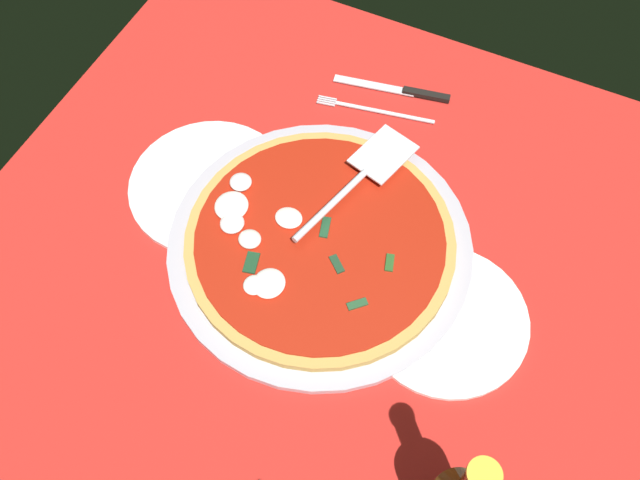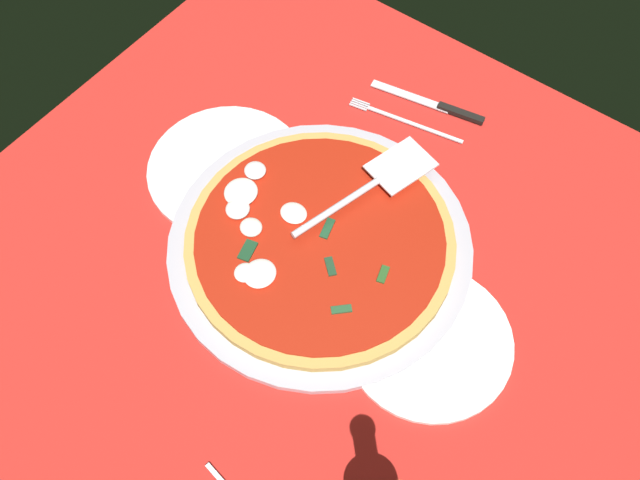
# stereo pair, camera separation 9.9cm
# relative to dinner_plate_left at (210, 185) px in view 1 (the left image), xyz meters

# --- Properties ---
(ground_plane) EXTENTS (1.04, 1.04, 0.01)m
(ground_plane) POSITION_rel_dinner_plate_left_xyz_m (0.22, -0.08, -0.01)
(ground_plane) COLOR red
(checker_pattern) EXTENTS (1.04, 1.04, 0.00)m
(checker_pattern) POSITION_rel_dinner_plate_left_xyz_m (0.22, -0.08, -0.01)
(checker_pattern) COLOR white
(checker_pattern) RESTS_ON ground_plane
(pizza_pan) EXTENTS (0.43, 0.43, 0.01)m
(pizza_pan) POSITION_rel_dinner_plate_left_xyz_m (0.19, -0.02, 0.00)
(pizza_pan) COLOR #B4AFBB
(pizza_pan) RESTS_ON ground_plane
(dinner_plate_left) EXTENTS (0.24, 0.24, 0.01)m
(dinner_plate_left) POSITION_rel_dinner_plate_left_xyz_m (0.00, 0.00, 0.00)
(dinner_plate_left) COLOR white
(dinner_plate_left) RESTS_ON ground_plane
(dinner_plate_right) EXTENTS (0.22, 0.22, 0.01)m
(dinner_plate_right) POSITION_rel_dinner_plate_left_xyz_m (0.39, -0.05, 0.00)
(dinner_plate_right) COLOR white
(dinner_plate_right) RESTS_ON ground_plane
(pizza) EXTENTS (0.38, 0.38, 0.03)m
(pizza) POSITION_rel_dinner_plate_left_xyz_m (0.19, -0.03, 0.02)
(pizza) COLOR tan
(pizza) RESTS_ON pizza_pan
(pizza_server) EXTENTS (0.10, 0.24, 0.01)m
(pizza_server) POSITION_rel_dinner_plate_left_xyz_m (0.21, 0.08, 0.04)
(pizza_server) COLOR silver
(pizza_server) RESTS_ON pizza
(place_setting_far) EXTENTS (0.22, 0.15, 0.01)m
(place_setting_far) POSITION_rel_dinner_plate_left_xyz_m (0.18, 0.27, -0.00)
(place_setting_far) COLOR white
(place_setting_far) RESTS_ON ground_plane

